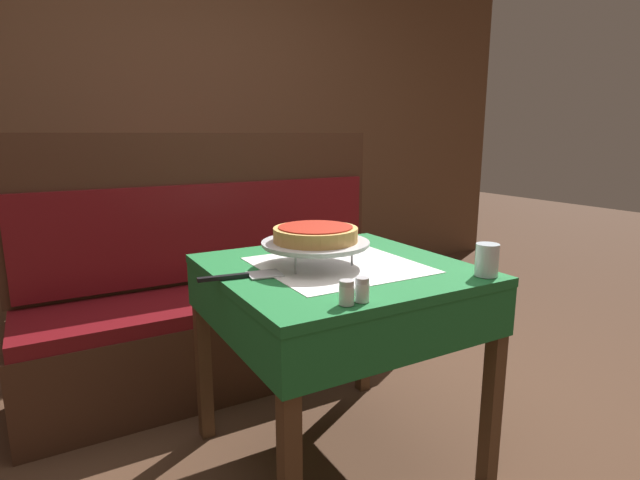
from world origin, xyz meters
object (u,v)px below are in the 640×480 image
(dining_table_front, at_px, (337,296))
(deep_dish_pizza, at_px, (316,234))
(condiment_caddy, at_px, (171,201))
(booth_bench, at_px, (223,311))
(dining_table_rear, at_px, (184,224))
(salt_shaker, at_px, (347,293))
(pizza_pan_stand, at_px, (316,244))
(water_glass_near, at_px, (487,260))
(pizza_server, at_px, (244,276))
(pepper_shaker, at_px, (362,290))

(dining_table_front, relative_size, deep_dish_pizza, 2.90)
(condiment_caddy, bearing_deg, dining_table_front, -84.67)
(booth_bench, bearing_deg, dining_table_rear, 87.00)
(dining_table_rear, xyz_separation_m, salt_shaker, (-0.09, -1.97, 0.14))
(dining_table_front, relative_size, dining_table_rear, 1.10)
(pizza_pan_stand, xyz_separation_m, condiment_caddy, (-0.09, 1.64, -0.04))
(deep_dish_pizza, xyz_separation_m, condiment_caddy, (-0.09, 1.64, -0.08))
(deep_dish_pizza, bearing_deg, condiment_caddy, 93.00)
(dining_table_front, xyz_separation_m, deep_dish_pizza, (-0.07, 0.03, 0.22))
(booth_bench, bearing_deg, pizza_pan_stand, -84.96)
(dining_table_rear, xyz_separation_m, water_glass_near, (0.43, -1.96, 0.16))
(water_glass_near, relative_size, salt_shaker, 1.56)
(dining_table_front, distance_m, pizza_server, 0.35)
(pizza_pan_stand, xyz_separation_m, pepper_shaker, (-0.07, -0.38, -0.04))
(pizza_pan_stand, distance_m, pizza_server, 0.27)
(booth_bench, distance_m, water_glass_near, 1.32)
(water_glass_near, relative_size, condiment_caddy, 0.66)
(salt_shaker, distance_m, pepper_shaker, 0.05)
(pizza_server, height_order, salt_shaker, salt_shaker)
(dining_table_rear, height_order, deep_dish_pizza, deep_dish_pizza)
(salt_shaker, bearing_deg, pizza_pan_stand, 72.30)
(pizza_pan_stand, bearing_deg, salt_shaker, -107.70)
(pepper_shaker, bearing_deg, deep_dish_pizza, 79.15)
(dining_table_front, relative_size, condiment_caddy, 5.33)
(water_glass_near, distance_m, pepper_shaker, 0.47)
(condiment_caddy, bearing_deg, salt_shaker, -91.01)
(dining_table_front, xyz_separation_m, salt_shaker, (-0.19, -0.35, 0.14))
(dining_table_rear, xyz_separation_m, deep_dish_pizza, (0.03, -1.59, 0.22))
(dining_table_front, distance_m, salt_shaker, 0.43)
(dining_table_front, relative_size, pepper_shaker, 12.46)
(pizza_pan_stand, xyz_separation_m, water_glass_near, (0.40, -0.37, -0.02))
(pizza_pan_stand, bearing_deg, deep_dish_pizza, 165.96)
(dining_table_front, distance_m, deep_dish_pizza, 0.23)
(water_glass_near, height_order, pepper_shaker, water_glass_near)
(deep_dish_pizza, relative_size, water_glass_near, 2.77)
(deep_dish_pizza, bearing_deg, water_glass_near, -42.70)
(dining_table_front, relative_size, booth_bench, 0.45)
(deep_dish_pizza, distance_m, water_glass_near, 0.55)
(pizza_pan_stand, height_order, condiment_caddy, condiment_caddy)
(dining_table_front, distance_m, water_glass_near, 0.50)
(pizza_server, bearing_deg, salt_shaker, -69.40)
(booth_bench, height_order, condiment_caddy, booth_bench)
(deep_dish_pizza, height_order, condiment_caddy, condiment_caddy)
(pizza_server, bearing_deg, pizza_pan_stand, 2.62)
(dining_table_front, distance_m, pepper_shaker, 0.41)
(pizza_pan_stand, bearing_deg, condiment_caddy, 93.00)
(water_glass_near, bearing_deg, pizza_pan_stand, 137.30)
(condiment_caddy, bearing_deg, booth_bench, -88.87)
(pizza_pan_stand, relative_size, salt_shaker, 5.57)
(booth_bench, xyz_separation_m, pizza_server, (-0.19, -0.79, 0.40))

